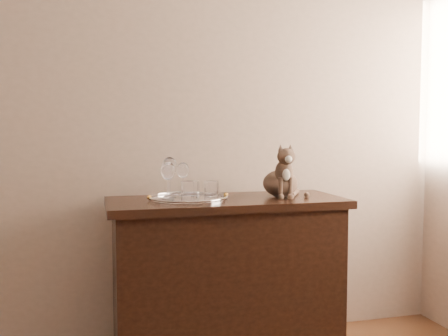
% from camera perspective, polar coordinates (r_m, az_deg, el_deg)
% --- Properties ---
extents(wall_back, '(4.00, 0.10, 2.70)m').
position_cam_1_polar(wall_back, '(2.75, -13.74, 7.39)').
color(wall_back, tan).
rests_on(wall_back, ground).
extents(sideboard, '(1.20, 0.50, 0.85)m').
position_cam_1_polar(sideboard, '(2.63, 0.28, -12.73)').
color(sideboard, black).
rests_on(sideboard, ground).
extents(tray, '(0.40, 0.40, 0.01)m').
position_cam_1_polar(tray, '(2.51, -4.09, -3.53)').
color(tray, silver).
rests_on(tray, sideboard).
extents(wine_glass_a, '(0.08, 0.08, 0.20)m').
position_cam_1_polar(wine_glass_a, '(2.55, -6.24, -1.02)').
color(wine_glass_a, silver).
rests_on(wine_glass_a, tray).
extents(wine_glass_b, '(0.07, 0.07, 0.17)m').
position_cam_1_polar(wine_glass_b, '(2.62, -4.71, -1.24)').
color(wine_glass_b, white).
rests_on(wine_glass_b, tray).
extents(wine_glass_c, '(0.07, 0.07, 0.19)m').
position_cam_1_polar(wine_glass_c, '(2.44, -6.40, -1.47)').
color(wine_glass_c, white).
rests_on(wine_glass_c, tray).
extents(tumbler_b, '(0.09, 0.09, 0.10)m').
position_cam_1_polar(tumbler_b, '(2.38, -3.89, -2.68)').
color(tumbler_b, silver).
rests_on(tumbler_b, tray).
extents(tumbler_c, '(0.07, 0.07, 0.08)m').
position_cam_1_polar(tumbler_c, '(2.53, -1.46, -2.43)').
color(tumbler_c, silver).
rests_on(tumbler_c, tray).
extents(cat, '(0.30, 0.28, 0.28)m').
position_cam_1_polar(cat, '(2.63, 6.46, -0.25)').
color(cat, '#4A3C2C').
rests_on(cat, sideboard).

